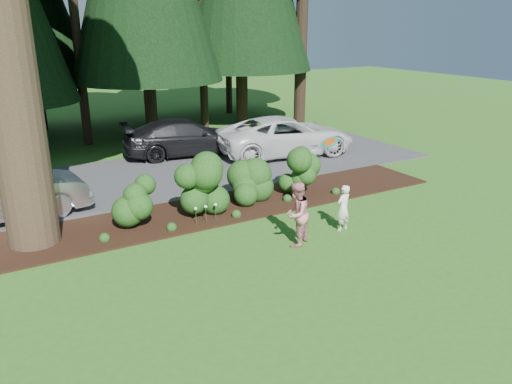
{
  "coord_description": "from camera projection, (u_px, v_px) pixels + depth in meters",
  "views": [
    {
      "loc": [
        -5.52,
        -9.45,
        5.34
      ],
      "look_at": [
        0.38,
        0.8,
        1.3
      ],
      "focal_mm": 35.0,
      "sensor_mm": 36.0,
      "label": 1
    }
  ],
  "objects": [
    {
      "name": "car_dark_suv",
      "position": [
        185.0,
        137.0,
        20.88
      ],
      "size": [
        5.34,
        2.69,
        1.49
      ],
      "primitive_type": "imported",
      "rotation": [
        0.0,
        0.0,
        1.45
      ],
      "color": "black",
      "rests_on": "driveway"
    },
    {
      "name": "shrub_row",
      "position": [
        228.0,
        184.0,
        14.76
      ],
      "size": [
        6.53,
        1.6,
        1.61
      ],
      "color": "#184013",
      "rests_on": "ground"
    },
    {
      "name": "mulch_bed",
      "position": [
        204.0,
        212.0,
        14.74
      ],
      "size": [
        16.0,
        2.5,
        0.05
      ],
      "primitive_type": "cube",
      "color": "black",
      "rests_on": "ground"
    },
    {
      "name": "frisbee",
      "position": [
        330.0,
        142.0,
        12.84
      ],
      "size": [
        0.45,
        0.5,
        0.28
      ],
      "color": "teal",
      "rests_on": "ground"
    },
    {
      "name": "child",
      "position": [
        343.0,
        208.0,
        13.32
      ],
      "size": [
        0.52,
        0.4,
        1.27
      ],
      "primitive_type": "imported",
      "rotation": [
        0.0,
        0.0,
        3.36
      ],
      "color": "white",
      "rests_on": "ground"
    },
    {
      "name": "driveway",
      "position": [
        156.0,
        176.0,
        18.23
      ],
      "size": [
        22.0,
        6.0,
        0.03
      ],
      "primitive_type": "cube",
      "color": "#38383A",
      "rests_on": "ground"
    },
    {
      "name": "car_white_suv",
      "position": [
        286.0,
        136.0,
        20.88
      ],
      "size": [
        6.09,
        3.51,
        1.6
      ],
      "primitive_type": "imported",
      "rotation": [
        0.0,
        0.0,
        1.41
      ],
      "color": "silver",
      "rests_on": "driveway"
    },
    {
      "name": "lily_cluster",
      "position": [
        206.0,
        207.0,
        13.75
      ],
      "size": [
        0.69,
        0.09,
        0.57
      ],
      "color": "#184013",
      "rests_on": "ground"
    },
    {
      "name": "ground",
      "position": [
        259.0,
        255.0,
        12.08
      ],
      "size": [
        80.0,
        80.0,
        0.0
      ],
      "primitive_type": "plane",
      "color": "#33601B",
      "rests_on": "ground"
    },
    {
      "name": "adult",
      "position": [
        296.0,
        214.0,
        12.37
      ],
      "size": [
        1.01,
        0.96,
        1.65
      ],
      "primitive_type": "imported",
      "rotation": [
        0.0,
        0.0,
        3.73
      ],
      "color": "red",
      "rests_on": "ground"
    }
  ]
}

